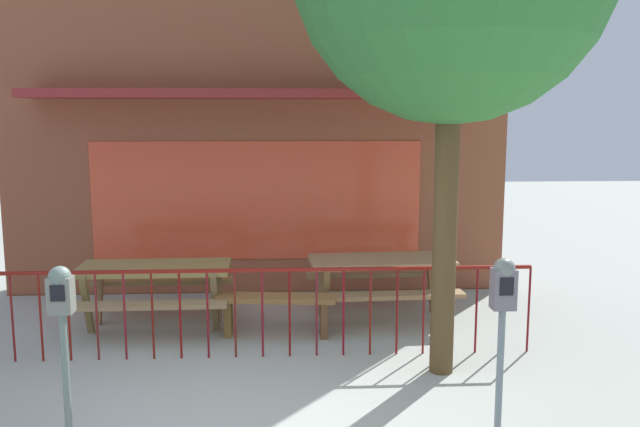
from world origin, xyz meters
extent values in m
cube|color=#503317|center=(0.00, 4.57, 0.00)|extent=(7.21, 0.54, 0.01)
cube|color=brown|center=(0.00, 4.57, 2.59)|extent=(7.21, 0.50, 5.19)
cube|color=#E54C2D|center=(0.00, 4.31, 1.35)|extent=(4.69, 0.02, 1.70)
cube|color=maroon|center=(0.00, 3.96, 2.85)|extent=(6.13, 0.71, 0.12)
cube|color=maroon|center=(0.00, 1.72, 0.95)|extent=(6.06, 0.04, 0.04)
cylinder|color=maroon|center=(-2.45, 1.72, 0.47)|extent=(0.02, 0.02, 0.95)
cylinder|color=maroon|center=(-2.16, 1.72, 0.47)|extent=(0.02, 0.02, 0.95)
cylinder|color=maroon|center=(-1.87, 1.72, 0.47)|extent=(0.02, 0.02, 0.95)
cylinder|color=maroon|center=(-1.59, 1.72, 0.47)|extent=(0.02, 0.02, 0.95)
cylinder|color=maroon|center=(-1.30, 1.72, 0.47)|extent=(0.02, 0.02, 0.95)
cylinder|color=maroon|center=(-1.01, 1.72, 0.47)|extent=(0.02, 0.02, 0.95)
cylinder|color=maroon|center=(-0.72, 1.72, 0.47)|extent=(0.02, 0.02, 0.95)
cylinder|color=maroon|center=(-0.43, 1.72, 0.47)|extent=(0.02, 0.02, 0.95)
cylinder|color=maroon|center=(-0.14, 1.72, 0.47)|extent=(0.02, 0.02, 0.95)
cylinder|color=maroon|center=(0.14, 1.72, 0.47)|extent=(0.02, 0.02, 0.95)
cylinder|color=maroon|center=(0.43, 1.72, 0.47)|extent=(0.02, 0.02, 0.95)
cylinder|color=maroon|center=(0.72, 1.72, 0.47)|extent=(0.02, 0.02, 0.95)
cylinder|color=maroon|center=(1.01, 1.72, 0.47)|extent=(0.02, 0.02, 0.95)
cylinder|color=maroon|center=(1.30, 1.72, 0.47)|extent=(0.02, 0.02, 0.95)
cylinder|color=maroon|center=(1.59, 1.72, 0.47)|extent=(0.02, 0.02, 0.95)
cylinder|color=maroon|center=(1.87, 1.72, 0.47)|extent=(0.02, 0.02, 0.95)
cylinder|color=maroon|center=(2.16, 1.72, 0.47)|extent=(0.02, 0.02, 0.95)
cylinder|color=maroon|center=(2.45, 1.72, 0.47)|extent=(0.02, 0.02, 0.95)
cylinder|color=maroon|center=(2.74, 1.72, 0.47)|extent=(0.02, 0.02, 0.95)
cylinder|color=maroon|center=(3.03, 1.72, 0.47)|extent=(0.02, 0.02, 0.95)
cube|color=olive|center=(-1.19, 2.77, 0.74)|extent=(1.81, 0.79, 0.07)
cube|color=#9D7E55|center=(-1.18, 2.22, 0.44)|extent=(1.80, 0.29, 0.05)
cube|color=olive|center=(-1.19, 3.32, 0.44)|extent=(1.80, 0.29, 0.05)
cube|color=olive|center=(-1.92, 2.48, 0.37)|extent=(0.08, 0.35, 0.78)
cube|color=olive|center=(-1.93, 3.04, 0.37)|extent=(0.08, 0.35, 0.78)
cube|color=olive|center=(-0.44, 2.51, 0.37)|extent=(0.08, 0.35, 0.78)
cube|color=olive|center=(-0.45, 3.07, 0.37)|extent=(0.08, 0.35, 0.78)
cube|color=#A37E54|center=(1.60, 3.02, 0.74)|extent=(1.84, 0.85, 0.07)
cube|color=#957047|center=(1.63, 2.47, 0.44)|extent=(1.81, 0.35, 0.05)
cube|color=#947E52|center=(1.58, 3.57, 0.44)|extent=(1.81, 0.35, 0.05)
cube|color=olive|center=(0.88, 2.71, 0.37)|extent=(0.09, 0.35, 0.78)
cube|color=#8F6545|center=(0.85, 3.26, 0.37)|extent=(0.09, 0.35, 0.78)
cube|color=#876747|center=(2.35, 2.78, 0.37)|extent=(0.09, 0.35, 0.78)
cube|color=olive|center=(2.33, 3.34, 0.37)|extent=(0.09, 0.35, 0.78)
cube|color=olive|center=(0.28, 2.40, 0.45)|extent=(1.42, 0.46, 0.06)
cube|color=brown|center=(-0.28, 2.45, 0.23)|extent=(0.08, 0.29, 0.45)
cube|color=brown|center=(0.83, 2.34, 0.23)|extent=(0.08, 0.29, 0.45)
cylinder|color=slate|center=(2.09, -0.13, 0.53)|extent=(0.06, 0.06, 1.06)
cube|color=slate|center=(2.09, -0.13, 1.22)|extent=(0.18, 0.14, 0.32)
sphere|color=slate|center=(2.09, -0.13, 1.38)|extent=(0.17, 0.17, 0.17)
cube|color=black|center=(2.09, -0.21, 1.26)|extent=(0.11, 0.01, 0.14)
cylinder|color=slate|center=(-1.32, -0.06, 0.53)|extent=(0.06, 0.06, 1.06)
cube|color=slate|center=(-1.32, -0.06, 1.20)|extent=(0.18, 0.14, 0.28)
sphere|color=slate|center=(-1.32, -0.06, 1.34)|extent=(0.17, 0.17, 0.17)
cube|color=black|center=(-1.32, -0.13, 1.23)|extent=(0.11, 0.01, 0.12)
cylinder|color=#523D21|center=(1.95, 1.21, 1.57)|extent=(0.23, 0.23, 3.14)
camera|label=1|loc=(0.39, -4.98, 2.56)|focal=36.56mm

